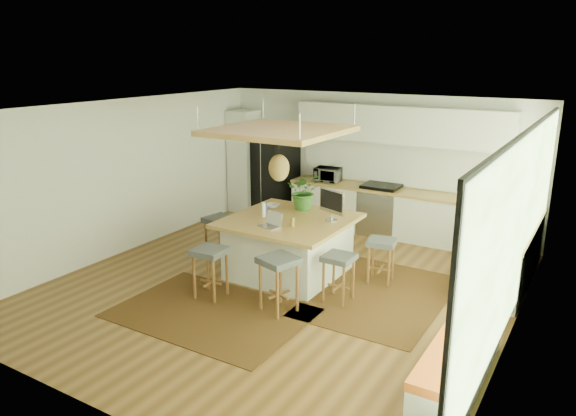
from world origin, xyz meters
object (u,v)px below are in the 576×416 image
Objects in this scene: microwave at (328,173)px; stool_near_left at (211,274)px; stool_left_side at (221,241)px; fridge at (275,174)px; island_plant at (304,195)px; island at (289,247)px; stool_near_right at (279,287)px; stool_right_back at (381,261)px; monitor at (332,204)px; stool_right_front at (338,278)px; laptop at (269,219)px.

stool_near_left is at bearing -92.35° from microwave.
fridge is at bearing 103.91° from stool_left_side.
stool_left_side is 1.64m from island_plant.
island is (2.00, -2.72, -0.46)m from fridge.
island is at bearing 68.55° from stool_near_left.
stool_near_left is 1.20× the size of island_plant.
stool_left_side is (0.70, -2.81, -0.57)m from fridge.
stool_left_side is at bearing 149.22° from stool_near_right.
stool_near_left is 0.95× the size of stool_near_right.
microwave is at bearing 16.95° from fridge.
island is 3.63× the size of microwave.
stool_right_back is 1.30× the size of monitor.
monitor is at bearing -26.34° from island_plant.
island_plant is at bearing 29.23° from stool_left_side.
island_plant reaches higher than stool_right_front.
laptop is at bearing -109.76° from monitor.
island reaches higher than stool_right_back.
laptop is 0.66× the size of microwave.
stool_near_right is at bearing -71.45° from monitor.
island is 1.31m from stool_left_side.
laptop is at bearing -18.06° from stool_left_side.
island is 2.46× the size of stool_near_left.
stool_right_front reaches higher than stool_right_back.
fridge reaches higher than monitor.
stool_right_back is 1.11× the size of island_plant.
stool_left_side is 2.93m from microwave.
microwave is (-1.81, 3.17, 0.74)m from stool_right_front.
stool_left_side is 2.33× the size of laptop.
fridge is at bearing 110.01° from stool_near_left.
fridge reaches higher than stool_near_left.
laptop is 0.53× the size of island_plant.
stool_right_front is 1.00× the size of stool_right_back.
monitor reaches higher than stool_right_front.
island_plant is at bearing 137.30° from stool_right_front.
stool_right_back is at bearing -51.70° from microwave.
island_plant is (-0.02, 1.11, 0.13)m from laptop.
stool_right_front is 1.81m from island_plant.
monitor is (0.05, 1.47, 0.83)m from stool_near_right.
stool_near_right is 4.15m from microwave.
fridge is 0.98× the size of island.
fridge is 2.42× the size of stool_near_left.
fridge reaches higher than stool_right_back.
stool_left_side is 1.45× the size of monitor.
laptop is 1.11m from island_plant.
stool_left_side is at bearing -107.23° from microwave.
stool_near_left is 1.07× the size of stool_right_front.
stool_right_front is 0.90× the size of stool_left_side.
stool_near_right is 2.08m from island_plant.
stool_right_front is at bearing 27.10° from stool_near_left.
island_plant reaches higher than island.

